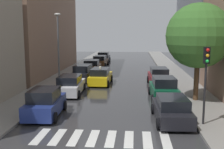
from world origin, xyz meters
The scene contains 18 objects.
ground_plane centered at (0.00, 24.00, -0.02)m, with size 28.00×72.00×0.04m, color #333335.
sidewalk_left centered at (-6.50, 24.00, 0.07)m, with size 3.00×72.00×0.15m, color gray.
sidewalk_right centered at (6.50, 24.00, 0.07)m, with size 3.00×72.00×0.15m, color gray.
crosswalk_stripes centered at (0.00, 2.58, 0.01)m, with size 6.75×2.20×0.01m.
building_left_mid centered at (-11.00, 24.03, 9.10)m, with size 6.00×20.27×18.21m, color #8C6B56.
parked_car_left_nearest centered at (-3.98, 5.92, 0.82)m, with size 2.18×4.19×1.77m.
parked_car_left_second centered at (-3.84, 12.05, 0.76)m, with size 2.26×4.70×1.62m.
parked_car_left_third centered at (-3.94, 18.57, 0.80)m, with size 2.17×4.65×1.72m.
parked_car_left_fourth centered at (-3.98, 24.88, 0.75)m, with size 2.19×4.19×1.59m.
parked_car_left_fifth centered at (-3.73, 31.40, 0.74)m, with size 2.27×4.80×1.57m.
parked_car_left_sixth centered at (-3.83, 36.88, 0.79)m, with size 2.15×4.62×1.69m.
parked_car_right_nearest centered at (3.80, 5.50, 0.72)m, with size 2.22×4.46×1.53m.
parked_car_right_second centered at (3.87, 11.08, 0.81)m, with size 2.24×4.30×1.75m.
parked_car_right_third centered at (3.95, 16.50, 0.82)m, with size 2.14×4.59×1.77m.
taxi_midroad centered at (-1.83, 16.71, 0.77)m, with size 2.17×4.73×1.81m.
street_tree_right centered at (6.20, 10.31, 4.94)m, with size 4.76×4.76×7.18m.
traffic_light_right_corner centered at (5.45, 4.75, 3.29)m, with size 0.30×0.42×4.30m.
lamp_post_left centered at (-5.55, 14.88, 4.07)m, with size 0.60×0.28×6.78m.
Camera 1 is at (1.59, -10.38, 5.30)m, focal length 44.11 mm.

